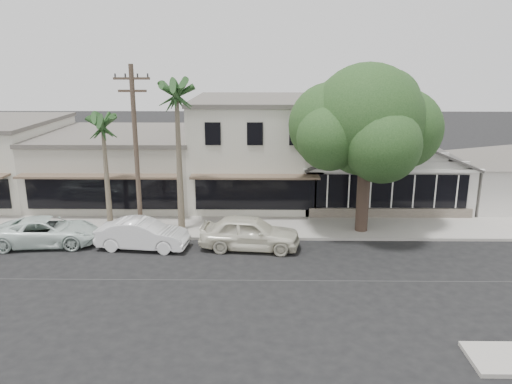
{
  "coord_description": "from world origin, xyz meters",
  "views": [
    {
      "loc": [
        -2.57,
        -19.74,
        9.3
      ],
      "look_at": [
        -2.91,
        6.0,
        2.34
      ],
      "focal_mm": 35.0,
      "sensor_mm": 36.0,
      "label": 1
    }
  ],
  "objects_px": {
    "car_1": "(143,234)",
    "car_2": "(47,231)",
    "utility_pole": "(136,149)",
    "car_0": "(250,233)",
    "shade_tree": "(365,123)"
  },
  "relations": [
    {
      "from": "car_1",
      "to": "shade_tree",
      "type": "relative_size",
      "value": 0.5
    },
    {
      "from": "utility_pole",
      "to": "car_2",
      "type": "xyz_separation_m",
      "value": [
        -4.56,
        -1.05,
        -4.07
      ]
    },
    {
      "from": "car_0",
      "to": "shade_tree",
      "type": "xyz_separation_m",
      "value": [
        5.97,
        2.7,
        5.15
      ]
    },
    {
      "from": "car_0",
      "to": "car_2",
      "type": "bearing_deg",
      "value": 93.27
    },
    {
      "from": "car_0",
      "to": "car_2",
      "type": "height_order",
      "value": "car_0"
    },
    {
      "from": "utility_pole",
      "to": "car_1",
      "type": "bearing_deg",
      "value": -73.55
    },
    {
      "from": "car_0",
      "to": "car_2",
      "type": "distance_m",
      "value": 10.38
    },
    {
      "from": "utility_pole",
      "to": "shade_tree",
      "type": "xyz_separation_m",
      "value": [
        11.78,
        1.23,
        1.2
      ]
    },
    {
      "from": "utility_pole",
      "to": "car_1",
      "type": "relative_size",
      "value": 1.98
    },
    {
      "from": "car_1",
      "to": "car_2",
      "type": "distance_m",
      "value": 5.02
    },
    {
      "from": "shade_tree",
      "to": "utility_pole",
      "type": "bearing_deg",
      "value": -174.03
    },
    {
      "from": "car_1",
      "to": "utility_pole",
      "type": "bearing_deg",
      "value": 22.72
    },
    {
      "from": "car_1",
      "to": "car_2",
      "type": "xyz_separation_m",
      "value": [
        -5.0,
        0.45,
        -0.03
      ]
    },
    {
      "from": "utility_pole",
      "to": "car_2",
      "type": "bearing_deg",
      "value": -166.99
    },
    {
      "from": "car_2",
      "to": "utility_pole",
      "type": "bearing_deg",
      "value": -82.53
    }
  ]
}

